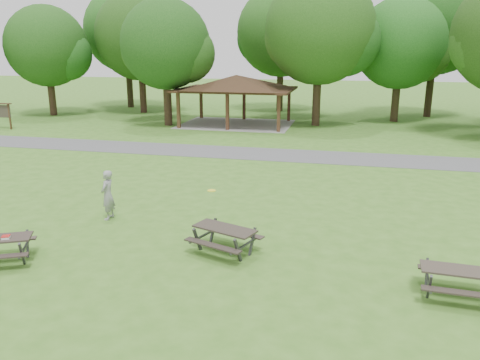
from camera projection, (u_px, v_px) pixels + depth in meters
name	position (u px, v px, depth m)	size (l,w,h in m)	color
ground	(171.00, 262.00, 12.83)	(160.00, 160.00, 0.00)	#3C7020
asphalt_path	(264.00, 154.00, 25.95)	(120.00, 3.20, 0.02)	#4E4E51
pavilion	(236.00, 84.00, 35.38)	(8.60, 7.01, 3.76)	#3D2916
notice_board	(2.00, 111.00, 33.76)	(1.60, 0.30, 1.88)	#322112
tree_row_b	(48.00, 49.00, 39.84)	(7.14, 6.80, 9.28)	#2F1E15
tree_row_c	(141.00, 38.00, 41.34)	(8.19, 7.80, 10.67)	black
tree_row_d	(167.00, 47.00, 34.35)	(6.93, 6.60, 9.27)	black
tree_row_e	(321.00, 33.00, 33.99)	(8.40, 8.00, 11.02)	black
tree_row_f	(401.00, 46.00, 36.20)	(7.35, 7.00, 9.55)	black
tree_deep_a	(127.00, 33.00, 45.12)	(8.40, 8.00, 11.38)	black
tree_deep_b	(282.00, 35.00, 42.34)	(8.40, 8.00, 11.13)	#302115
tree_deep_c	(438.00, 26.00, 38.39)	(8.82, 8.40, 11.90)	black
picnic_table_middle	(225.00, 234.00, 13.25)	(2.19, 1.97, 0.78)	#2D2620
picnic_table_far	(459.00, 276.00, 10.84)	(1.77, 1.46, 0.74)	#322B24
frisbee_in_flight	(212.00, 191.00, 14.13)	(0.32, 0.32, 0.02)	yellow
frisbee_thrower	(108.00, 195.00, 15.84)	(0.62, 0.41, 1.71)	gray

